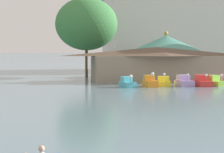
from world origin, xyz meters
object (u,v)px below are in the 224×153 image
pedal_boat_cyan (127,83)px  boathouse (158,63)px  pedal_boat_yellow (163,82)px  pedal_boat_lavender (184,82)px  pedal_boat_red (202,82)px  pedal_boat_lime (214,81)px  shoreline_tree_mid (86,24)px  green_roof_pavilion (166,53)px  pedal_boat_orange (150,82)px  background_building_block (187,32)px

pedal_boat_cyan → boathouse: boathouse is taller
pedal_boat_yellow → boathouse: bearing=-178.4°
pedal_boat_lavender → pedal_boat_red: bearing=80.1°
pedal_boat_yellow → pedal_boat_lime: pedal_boat_yellow is taller
boathouse → shoreline_tree_mid: (-9.40, 10.05, 6.21)m
boathouse → green_roof_pavilion: size_ratio=1.76×
pedal_boat_red → green_roof_pavilion: size_ratio=0.26×
pedal_boat_lime → pedal_boat_orange: bearing=-104.2°
pedal_boat_yellow → background_building_block: (16.67, 38.74, 8.24)m
pedal_boat_red → pedal_boat_lime: 1.88m
pedal_boat_orange → background_building_block: 44.68m
pedal_boat_orange → pedal_boat_lime: size_ratio=0.75×
boathouse → background_building_block: background_building_block is taller
pedal_boat_yellow → pedal_boat_red: 4.82m
pedal_boat_orange → pedal_boat_lavender: bearing=89.0°
pedal_boat_lime → boathouse: 10.10m
boathouse → green_roof_pavilion: (3.76, 8.53, 1.36)m
pedal_boat_red → pedal_boat_lavender: bearing=-94.0°
pedal_boat_lavender → green_roof_pavilion: bearing=166.9°
pedal_boat_lime → background_building_block: background_building_block is taller
pedal_boat_orange → green_roof_pavilion: size_ratio=0.21×
boathouse → shoreline_tree_mid: shoreline_tree_mid is taller
pedal_boat_orange → shoreline_tree_mid: bearing=-167.1°
pedal_boat_yellow → pedal_boat_lavender: size_ratio=1.08×
pedal_boat_cyan → pedal_boat_yellow: size_ratio=0.84×
pedal_boat_lime → shoreline_tree_mid: 24.92m
pedal_boat_lime → green_roof_pavilion: size_ratio=0.28×
pedal_boat_lavender → pedal_boat_lime: 4.11m
pedal_boat_orange → pedal_boat_yellow: size_ratio=0.82×
pedal_boat_orange → pedal_boat_red: (6.70, 0.01, -0.03)m
pedal_boat_orange → background_building_block: (18.66, 39.78, 8.13)m
pedal_boat_yellow → pedal_boat_cyan: bearing=-65.9°
pedal_boat_cyan → pedal_boat_lime: pedal_boat_cyan is taller
pedal_boat_yellow → green_roof_pavilion: green_roof_pavilion is taller
pedal_boat_red → background_building_block: (11.96, 39.77, 8.16)m
background_building_block → green_roof_pavilion: bearing=-117.3°
green_roof_pavilion → background_building_block: (11.42, 22.13, 4.77)m
pedal_boat_lime → pedal_boat_yellow: bearing=-112.1°
pedal_boat_red → pedal_boat_yellow: bearing=-100.3°
shoreline_tree_mid → background_building_block: size_ratio=0.36×
pedal_boat_red → boathouse: size_ratio=0.15×
shoreline_tree_mid → pedal_boat_cyan: bearing=-80.7°
background_building_block → boathouse: bearing=-116.3°
green_roof_pavilion → shoreline_tree_mid: (-13.16, 1.52, 4.85)m
pedal_boat_orange → green_roof_pavilion: bearing=153.4°
pedal_boat_orange → shoreline_tree_mid: 21.68m
pedal_boat_cyan → pedal_boat_yellow: bearing=89.4°
pedal_boat_lime → green_roof_pavilion: bearing=166.0°
background_building_block → pedal_boat_cyan: bearing=-118.3°
pedal_boat_orange → pedal_boat_red: pedal_boat_orange is taller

